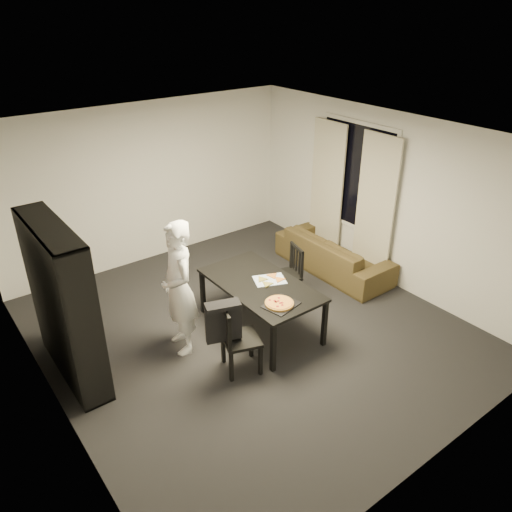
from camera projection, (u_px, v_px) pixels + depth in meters
room at (250, 243)px, 6.11m from camera, size 5.01×5.51×2.61m
window_pane at (356, 176)px, 7.77m from camera, size 0.02×1.40×1.60m
window_frame at (355, 176)px, 7.77m from camera, size 0.03×1.52×1.72m
curtain_left at (375, 208)px, 7.52m from camera, size 0.03×0.70×2.25m
curtain_right at (327, 189)px, 8.26m from camera, size 0.03×0.70×2.25m
bookshelf at (63, 304)px, 5.55m from camera, size 0.35×1.50×1.90m
dining_table at (261, 287)px, 6.48m from camera, size 0.92×1.66×0.69m
chair_left at (234, 335)px, 5.77m from camera, size 0.53×0.53×0.89m
chair_right at (290, 270)px, 7.20m from camera, size 0.47×0.47×0.84m
draped_jacket at (223, 320)px, 5.63m from camera, size 0.43×0.29×0.49m
person at (179, 288)px, 6.01m from camera, size 0.52×0.69×1.73m
baking_tray at (281, 305)px, 5.99m from camera, size 0.46×0.40×0.01m
pepperoni_pizza at (279, 303)px, 5.99m from camera, size 0.35×0.35×0.03m
kitchen_towel at (270, 280)px, 6.52m from camera, size 0.48×0.43×0.01m
pizza_slices at (270, 280)px, 6.51m from camera, size 0.38×0.32×0.01m
sofa at (334, 254)px, 8.06m from camera, size 0.79×2.03×0.59m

